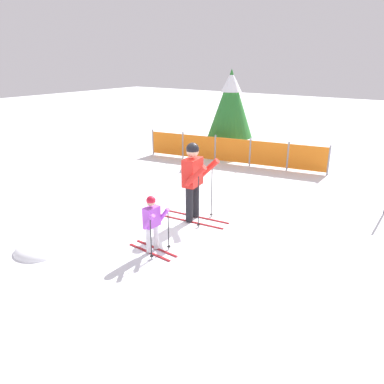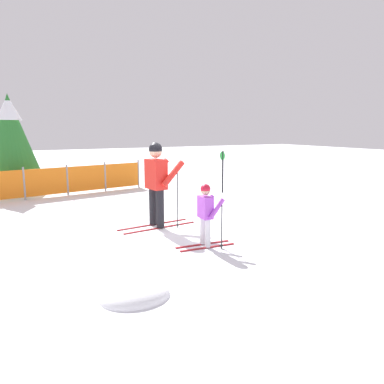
{
  "view_description": "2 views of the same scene",
  "coord_description": "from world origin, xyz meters",
  "px_view_note": "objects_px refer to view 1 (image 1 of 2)",
  "views": [
    {
      "loc": [
        4.39,
        -6.54,
        3.49
      ],
      "look_at": [
        0.23,
        -0.62,
        0.89
      ],
      "focal_mm": 35.0,
      "sensor_mm": 36.0,
      "label": 1
    },
    {
      "loc": [
        -3.09,
        -7.29,
        2.08
      ],
      "look_at": [
        0.29,
        -0.94,
        0.84
      ],
      "focal_mm": 35.0,
      "sensor_mm": 36.0,
      "label": 2
    }
  ],
  "objects_px": {
    "skier_child": "(152,220)",
    "conifer_far": "(231,102)",
    "safety_fence": "(232,150)",
    "skier_adult": "(194,175)"
  },
  "relations": [
    {
      "from": "skier_child",
      "to": "conifer_far",
      "type": "relative_size",
      "value": 0.36
    },
    {
      "from": "skier_child",
      "to": "safety_fence",
      "type": "height_order",
      "value": "skier_child"
    },
    {
      "from": "skier_child",
      "to": "safety_fence",
      "type": "bearing_deg",
      "value": 109.81
    },
    {
      "from": "skier_adult",
      "to": "skier_child",
      "type": "distance_m",
      "value": 1.73
    },
    {
      "from": "skier_child",
      "to": "safety_fence",
      "type": "relative_size",
      "value": 0.18
    },
    {
      "from": "skier_adult",
      "to": "skier_child",
      "type": "bearing_deg",
      "value": -89.23
    },
    {
      "from": "skier_child",
      "to": "conifer_far",
      "type": "xyz_separation_m",
      "value": [
        -2.69,
        7.6,
        1.28
      ]
    },
    {
      "from": "skier_adult",
      "to": "conifer_far",
      "type": "xyz_separation_m",
      "value": [
        -2.46,
        5.94,
        0.87
      ]
    },
    {
      "from": "skier_child",
      "to": "conifer_far",
      "type": "height_order",
      "value": "conifer_far"
    },
    {
      "from": "skier_child",
      "to": "safety_fence",
      "type": "distance_m",
      "value": 6.62
    }
  ]
}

